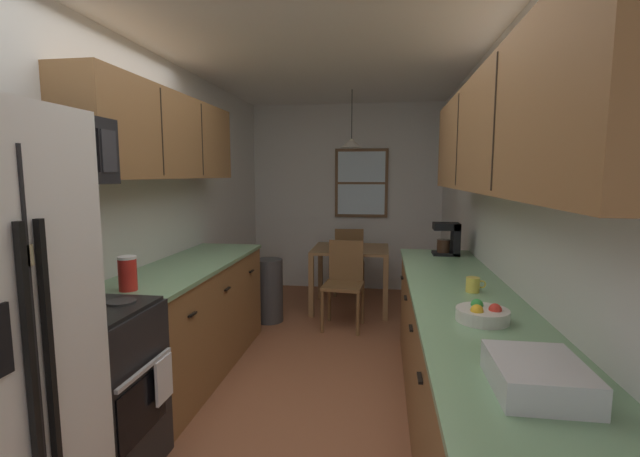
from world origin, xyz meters
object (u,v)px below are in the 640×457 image
(dining_chair_near, at_px, (344,280))
(dish_rack, at_px, (537,376))
(storage_canister, at_px, (128,273))
(fruit_bowl, at_px, (482,314))
(stove_range, at_px, (85,393))
(microwave_over_range, at_px, (47,149))
(table_serving_bowl, at_px, (344,246))
(trash_bin, at_px, (269,290))
(dining_chair_far, at_px, (349,258))
(mug_by_coffeemaker, at_px, (473,285))
(coffee_maker, at_px, (449,238))
(dining_table, at_px, (351,258))

(dining_chair_near, distance_m, dish_rack, 3.19)
(storage_canister, height_order, fruit_bowl, storage_canister)
(storage_canister, distance_m, dish_rack, 2.23)
(stove_range, xyz_separation_m, microwave_over_range, (-0.11, 0.00, 1.24))
(dining_chair_near, bearing_deg, table_serving_bowl, 95.40)
(dish_rack, relative_size, table_serving_bowl, 1.81)
(stove_range, distance_m, trash_bin, 2.58)
(dining_chair_far, relative_size, fruit_bowl, 3.67)
(mug_by_coffeemaker, bearing_deg, coffee_maker, 88.33)
(dining_table, distance_m, dining_chair_far, 0.61)
(microwave_over_range, distance_m, dining_table, 3.54)
(dining_table, height_order, fruit_bowl, fruit_bowl)
(dining_chair_far, height_order, dish_rack, dish_rack)
(trash_bin, xyz_separation_m, table_serving_bowl, (0.77, 0.51, 0.43))
(dining_chair_near, bearing_deg, dining_table, 87.99)
(trash_bin, relative_size, table_serving_bowl, 3.65)
(dining_chair_near, height_order, mug_by_coffeemaker, mug_by_coffeemaker)
(storage_canister, relative_size, mug_by_coffeemaker, 1.80)
(mug_by_coffeemaker, bearing_deg, dish_rack, -91.72)
(dining_chair_far, bearing_deg, table_serving_bowl, -90.34)
(stove_range, relative_size, microwave_over_range, 1.84)
(table_serving_bowl, bearing_deg, mug_by_coffeemaker, -67.52)
(dining_table, xyz_separation_m, dish_rack, (0.87, -3.63, 0.33))
(microwave_over_range, bearing_deg, fruit_bowl, 4.53)
(stove_range, height_order, fruit_bowl, stove_range)
(dining_chair_near, xyz_separation_m, dish_rack, (0.89, -3.03, 0.45))
(dining_chair_near, xyz_separation_m, mug_by_coffeemaker, (0.93, -1.82, 0.44))
(stove_range, bearing_deg, mug_by_coffeemaker, 18.91)
(dining_table, distance_m, dining_chair_near, 0.61)
(storage_canister, distance_m, table_serving_bowl, 2.85)
(dining_chair_far, distance_m, dish_rack, 4.35)
(microwave_over_range, xyz_separation_m, dish_rack, (2.12, -0.51, -0.77))
(trash_bin, bearing_deg, dining_chair_far, 56.21)
(microwave_over_range, height_order, dining_chair_near, microwave_over_range)
(storage_canister, relative_size, fruit_bowl, 0.85)
(fruit_bowl, bearing_deg, trash_bin, 125.26)
(dining_chair_far, xyz_separation_m, mug_by_coffeemaker, (0.98, -3.02, 0.44))
(dining_chair_near, distance_m, dining_chair_far, 1.20)
(stove_range, relative_size, mug_by_coffeemaker, 9.45)
(trash_bin, bearing_deg, storage_canister, -98.06)
(dining_table, distance_m, storage_canister, 2.94)
(stove_range, relative_size, dish_rack, 3.24)
(trash_bin, bearing_deg, microwave_over_range, -99.06)
(dining_chair_near, relative_size, trash_bin, 1.31)
(microwave_over_range, distance_m, mug_by_coffeemaker, 2.40)
(coffee_maker, bearing_deg, dish_rack, -91.69)
(storage_canister, xyz_separation_m, coffee_maker, (2.09, 1.48, 0.04))
(coffee_maker, relative_size, fruit_bowl, 1.14)
(coffee_maker, bearing_deg, table_serving_bowl, 131.57)
(dining_table, distance_m, coffee_maker, 1.59)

